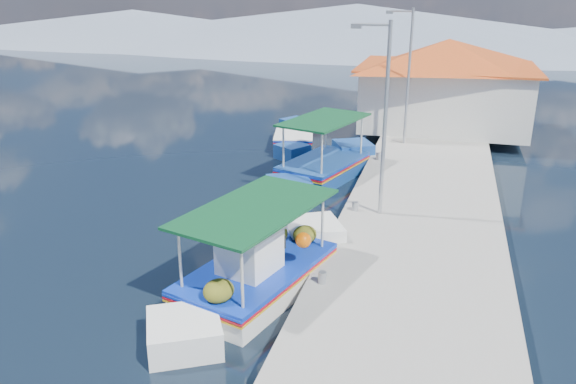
# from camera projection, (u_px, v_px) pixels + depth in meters

# --- Properties ---
(ground) EXTENTS (160.00, 160.00, 0.00)m
(ground) POSITION_uv_depth(u_px,v_px,m) (224.00, 236.00, 18.06)
(ground) COLOR black
(ground) RESTS_ON ground
(quay) EXTENTS (5.00, 44.00, 0.50)m
(quay) POSITION_uv_depth(u_px,v_px,m) (426.00, 185.00, 21.91)
(quay) COLOR #98958E
(quay) RESTS_ON ground
(bollards) EXTENTS (0.20, 17.20, 0.30)m
(bollards) POSITION_uv_depth(u_px,v_px,m) (369.00, 176.00, 21.63)
(bollards) COLOR #A5A8AD
(bollards) RESTS_ON quay
(main_caique) EXTENTS (3.69, 7.60, 2.60)m
(main_caique) POSITION_uv_depth(u_px,v_px,m) (257.00, 273.00, 14.72)
(main_caique) COLOR white
(main_caique) RESTS_ON ground
(caique_green_canopy) EXTENTS (3.57, 7.00, 2.74)m
(caique_green_canopy) POSITION_uv_depth(u_px,v_px,m) (323.00, 168.00, 23.35)
(caique_green_canopy) COLOR navy
(caique_green_canopy) RESTS_ON ground
(caique_blue_hull) EXTENTS (2.67, 5.95, 1.09)m
(caique_blue_hull) POSITION_uv_depth(u_px,v_px,m) (295.00, 140.00, 28.04)
(caique_blue_hull) COLOR navy
(caique_blue_hull) RESTS_ON ground
(harbor_building) EXTENTS (10.49, 10.49, 4.40)m
(harbor_building) POSITION_uv_depth(u_px,v_px,m) (446.00, 82.00, 29.12)
(harbor_building) COLOR silver
(harbor_building) RESTS_ON quay
(lamp_post_near) EXTENTS (1.21, 0.14, 6.00)m
(lamp_post_near) POSITION_uv_depth(u_px,v_px,m) (383.00, 110.00, 17.41)
(lamp_post_near) COLOR #A5A8AD
(lamp_post_near) RESTS_ON quay
(lamp_post_far) EXTENTS (1.21, 0.14, 6.00)m
(lamp_post_far) POSITION_uv_depth(u_px,v_px,m) (407.00, 70.00, 25.56)
(lamp_post_far) COLOR #A5A8AD
(lamp_post_far) RESTS_ON quay
(mountain_ridge) EXTENTS (171.40, 96.00, 5.50)m
(mountain_ridge) POSITION_uv_depth(u_px,v_px,m) (456.00, 33.00, 66.38)
(mountain_ridge) COLOR slate
(mountain_ridge) RESTS_ON ground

